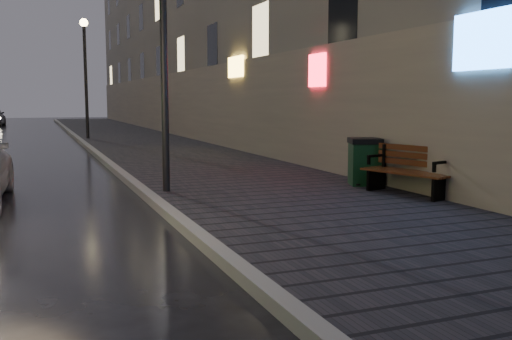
% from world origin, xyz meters
% --- Properties ---
extents(ground, '(120.00, 120.00, 0.00)m').
position_xyz_m(ground, '(0.00, 0.00, 0.00)').
color(ground, black).
rests_on(ground, ground).
extents(sidewalk, '(4.60, 58.00, 0.15)m').
position_xyz_m(sidewalk, '(3.90, 21.00, 0.07)').
color(sidewalk, black).
rests_on(sidewalk, ground).
extents(curb, '(0.20, 58.00, 0.15)m').
position_xyz_m(curb, '(1.50, 21.00, 0.07)').
color(curb, slate).
rests_on(curb, ground).
extents(building_near, '(1.80, 50.00, 13.00)m').
position_xyz_m(building_near, '(7.10, 25.00, 6.50)').
color(building_near, '#605B54').
rests_on(building_near, ground).
extents(lamp_near, '(0.36, 0.36, 5.28)m').
position_xyz_m(lamp_near, '(1.85, 6.00, 3.49)').
color(lamp_near, black).
rests_on(lamp_near, sidewalk).
extents(lamp_far, '(0.36, 0.36, 5.28)m').
position_xyz_m(lamp_far, '(1.85, 22.00, 3.49)').
color(lamp_far, black).
rests_on(lamp_far, sidewalk).
extents(bench, '(1.05, 1.85, 0.90)m').
position_xyz_m(bench, '(5.92, 3.96, 0.60)').
color(bench, black).
rests_on(bench, sidewalk).
extents(trash_bin, '(0.80, 0.80, 0.96)m').
position_xyz_m(trash_bin, '(5.80, 5.30, 0.64)').
color(trash_bin, black).
rests_on(trash_bin, sidewalk).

